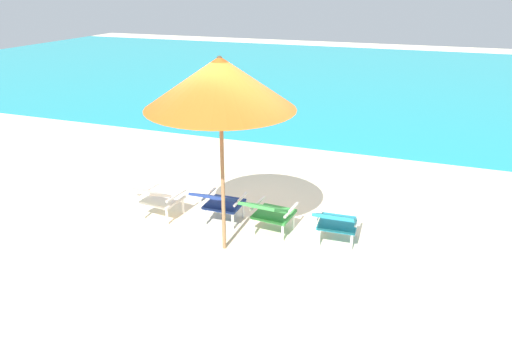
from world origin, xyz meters
The scene contains 7 objects.
ground_plane centered at (0.00, 4.00, 0.00)m, with size 40.00×40.00×0.00m, color beige.
ocean_band centered at (0.00, 12.66, 0.00)m, with size 40.00×18.00×0.01m, color teal.
lounge_chair_far_left centered at (-1.35, -0.46, 0.40)m, with size 0.62×0.92×0.68m.
lounge_chair_near_left centered at (-0.39, -0.28, 0.40)m, with size 0.56×0.88×0.68m.
lounge_chair_near_right centered at (0.40, -0.34, 0.40)m, with size 0.60×0.91×0.68m.
lounge_chair_far_right centered at (1.34, -0.30, 0.40)m, with size 0.58×0.90×0.68m.
beach_umbrella_center centered at (-0.07, -0.84, 2.25)m, with size 2.62×2.62×2.58m.
Camera 1 is at (2.35, -6.07, 3.37)m, focal length 33.92 mm.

